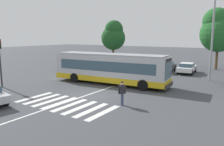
% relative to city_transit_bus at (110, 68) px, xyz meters
% --- Properties ---
extents(ground_plane, '(160.00, 160.00, 0.00)m').
position_rel_city_transit_bus_xyz_m(ground_plane, '(1.36, -4.67, -1.59)').
color(ground_plane, '#424449').
extents(city_transit_bus, '(12.20, 3.61, 3.06)m').
position_rel_city_transit_bus_xyz_m(city_transit_bus, '(0.00, 0.00, 0.00)').
color(city_transit_bus, black).
rests_on(city_transit_bus, ground_plane).
extents(pedestrian_crossing_street, '(0.45, 0.47, 1.72)m').
position_rel_city_transit_bus_xyz_m(pedestrian_crossing_street, '(4.68, -5.48, -0.62)').
color(pedestrian_crossing_street, '#333856').
rests_on(pedestrian_crossing_street, ground_plane).
extents(parked_car_teal, '(2.26, 4.66, 1.35)m').
position_rel_city_transit_bus_xyz_m(parked_car_teal, '(-0.71, 10.92, -0.82)').
color(parked_car_teal, black).
rests_on(parked_car_teal, ground_plane).
extents(parked_car_black, '(2.17, 4.63, 1.35)m').
position_rel_city_transit_bus_xyz_m(parked_car_black, '(2.05, 10.48, -0.82)').
color(parked_car_black, black).
rests_on(parked_car_black, ground_plane).
extents(parked_car_white, '(2.22, 4.65, 1.35)m').
position_rel_city_transit_bus_xyz_m(parked_car_white, '(4.76, 10.83, -0.82)').
color(parked_car_white, black).
rests_on(parked_car_white, ground_plane).
extents(traffic_light_near_corner, '(0.33, 0.32, 4.51)m').
position_rel_city_transit_bus_xyz_m(traffic_light_near_corner, '(-7.77, -6.88, 1.45)').
color(traffic_light_near_corner, '#28282B').
rests_on(traffic_light_near_corner, ground_plane).
extents(twin_arm_street_lamp, '(4.55, 0.32, 9.18)m').
position_rel_city_transit_bus_xyz_m(twin_arm_street_lamp, '(8.18, 7.04, 4.05)').
color(twin_arm_street_lamp, '#939399').
rests_on(twin_arm_street_lamp, ground_plane).
extents(background_tree_left, '(3.98, 3.98, 7.33)m').
position_rel_city_transit_bus_xyz_m(background_tree_left, '(-8.03, 13.02, 3.26)').
color(background_tree_left, brown).
rests_on(background_tree_left, ground_plane).
extents(background_tree_right, '(5.05, 5.05, 8.70)m').
position_rel_city_transit_bus_xyz_m(background_tree_right, '(7.27, 16.37, 3.97)').
color(background_tree_right, brown).
rests_on(background_tree_right, ground_plane).
extents(crosswalk_painted_stripes, '(7.18, 3.40, 0.01)m').
position_rel_city_transit_bus_xyz_m(crosswalk_painted_stripes, '(1.14, -7.50, -1.58)').
color(crosswalk_painted_stripes, silver).
rests_on(crosswalk_painted_stripes, ground_plane).
extents(lane_center_line, '(0.16, 24.00, 0.01)m').
position_rel_city_transit_bus_xyz_m(lane_center_line, '(0.90, -2.67, -1.59)').
color(lane_center_line, silver).
rests_on(lane_center_line, ground_plane).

